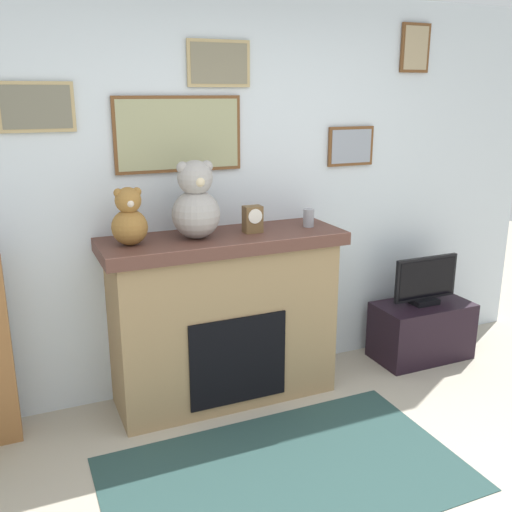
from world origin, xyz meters
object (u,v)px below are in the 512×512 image
mantel_clock (253,219)px  teddy_bear_cream (129,219)px  fireplace (224,317)px  television (426,282)px  teddy_bear_brown (196,204)px  candle_jar (309,218)px  tv_stand (421,330)px

mantel_clock → teddy_bear_cream: size_ratio=0.50×
fireplace → teddy_bear_cream: teddy_bear_cream is taller
teddy_bear_cream → mantel_clock: bearing=-0.1°
television → teddy_bear_brown: size_ratio=1.13×
teddy_bear_cream → fireplace: bearing=1.8°
fireplace → television: 1.59m
mantel_clock → television: bearing=-1.4°
candle_jar → teddy_bear_brown: teddy_bear_brown is taller
teddy_bear_brown → teddy_bear_cream: bearing=180.0°
tv_stand → teddy_bear_cream: bearing=179.1°
television → candle_jar: (-0.99, 0.04, 0.57)m
tv_stand → television: (-0.00, -0.00, 0.39)m
tv_stand → teddy_bear_cream: size_ratio=2.16×
tv_stand → teddy_bear_brown: bearing=178.9°
teddy_bear_cream → teddy_bear_brown: teddy_bear_brown is taller
fireplace → television: size_ratio=2.86×
tv_stand → mantel_clock: (-1.39, 0.03, 0.99)m
tv_stand → teddy_bear_brown: teddy_bear_brown is taller
fireplace → candle_jar: size_ratio=13.02×
fireplace → mantel_clock: mantel_clock is taller
candle_jar → teddy_bear_cream: size_ratio=0.35×
tv_stand → teddy_bear_brown: 2.09m
television → teddy_bear_cream: 2.27m
candle_jar → teddy_bear_cream: 1.18m
candle_jar → teddy_bear_brown: 0.79m
fireplace → teddy_bear_cream: (-0.58, -0.02, 0.71)m
mantel_clock → teddy_bear_cream: bearing=179.9°
television → candle_jar: size_ratio=4.55×
fireplace → teddy_bear_cream: size_ratio=4.53×
television → teddy_bear_brown: bearing=178.9°
fireplace → tv_stand: size_ratio=2.10×
mantel_clock → teddy_bear_cream: teddy_bear_cream is taller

